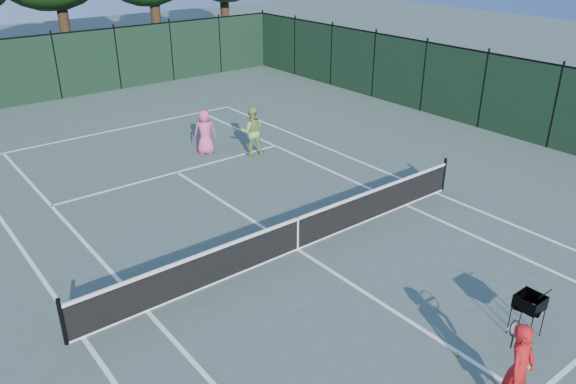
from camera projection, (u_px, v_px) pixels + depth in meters
ground at (297, 249)px, 14.19m from camera, size 90.00×90.00×0.00m
sideline_doubles_left at (83, 337)px, 11.12m from camera, size 0.10×23.77×0.01m
sideline_doubles_right at (435, 193)px, 17.27m from camera, size 0.10×23.77×0.01m
sideline_singles_left at (147, 311)px, 11.88m from camera, size 0.10×23.77×0.01m
sideline_singles_right at (406, 205)px, 16.50m from camera, size 0.10×23.77×0.01m
baseline_far at (112, 131)px, 22.66m from camera, size 10.97×0.10×0.01m
service_line_far at (177, 172)px, 18.75m from camera, size 8.23×0.10×0.01m
center_service_line at (297, 249)px, 14.19m from camera, size 0.10×12.80×0.01m
tennis_net at (298, 233)px, 13.99m from camera, size 11.69×0.09×1.06m
fence_far at (57, 68)px, 26.39m from camera, size 24.00×0.05×3.00m
fence_right at (555, 108)px, 20.29m from camera, size 0.05×36.00×3.00m
coach at (519, 369)px, 9.11m from camera, size 0.89×0.69×1.70m
player_pink at (205, 132)px, 20.04m from camera, size 0.93×0.80×1.62m
player_green at (252, 131)px, 19.90m from camera, size 1.06×0.97×1.75m
ball_hopper at (530, 302)px, 10.87m from camera, size 0.60×0.60×0.93m
loose_ball_near_cart at (528, 367)px, 10.31m from camera, size 0.07×0.07×0.07m
loose_ball_midcourt at (457, 354)px, 10.63m from camera, size 0.07×0.07×0.07m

